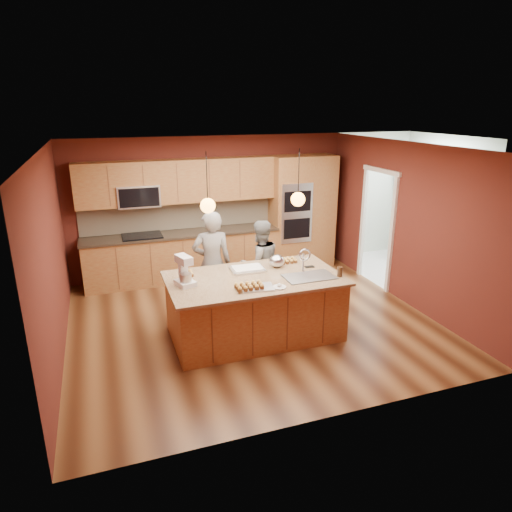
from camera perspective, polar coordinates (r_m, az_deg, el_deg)
name	(u,v)px	position (r m, az deg, el deg)	size (l,w,h in m)	color
floor	(251,321)	(7.30, -0.58, -8.12)	(5.50, 5.50, 0.00)	#442311
ceiling	(251,147)	(6.55, -0.66, 13.51)	(5.50, 5.50, 0.00)	white
wall_back	(211,206)	(9.14, -5.67, 6.26)	(5.50, 5.50, 0.00)	#561F18
wall_front	(331,306)	(4.65, 9.34, -6.14)	(5.50, 5.50, 0.00)	#561F18
wall_left	(51,259)	(6.51, -24.21, -0.32)	(5.00, 5.00, 0.00)	#561F18
wall_right	(406,224)	(8.08, 18.24, 3.81)	(5.00, 5.00, 0.00)	#561F18
cabinet_run	(180,230)	(8.85, -9.48, 3.26)	(3.74, 0.64, 2.30)	#954623
oven_column	(302,212)	(9.49, 5.75, 5.49)	(1.30, 0.62, 2.30)	#954623
doorway_trim	(377,230)	(8.77, 14.83, 3.20)	(0.08, 1.11, 2.20)	white
laundry_room	(439,174)	(9.88, 21.92, 9.50)	(2.60, 2.70, 2.70)	silver
pendant_left	(208,205)	(6.04, -6.05, 6.31)	(0.20, 0.20, 0.80)	black
pendant_right	(298,199)	(6.45, 5.27, 7.11)	(0.20, 0.20, 0.80)	black
island	(256,306)	(6.70, -0.05, -6.22)	(2.49, 1.39, 1.30)	#954623
person_left	(212,263)	(7.30, -5.52, -0.91)	(0.62, 0.41, 1.71)	black
person_right	(260,264)	(7.55, 0.48, -1.04)	(0.72, 0.56, 1.49)	slate
stand_mixer	(185,272)	(6.27, -8.92, -2.05)	(0.29, 0.35, 0.42)	white
sheet_cake	(247,269)	(6.78, -1.08, -1.62)	(0.50, 0.38, 0.05)	silver
cooling_rack	(257,287)	(6.14, 0.18, -3.93)	(0.42, 0.30, 0.02)	silver
mixing_bowl	(277,261)	(6.91, 2.61, -0.62)	(0.23, 0.23, 0.20)	silver
plate	(279,287)	(6.16, 2.94, -3.90)	(0.19, 0.19, 0.01)	silver
tumbler	(340,272)	(6.63, 10.44, -1.94)	(0.07, 0.07, 0.15)	#392212
phone	(310,267)	(6.97, 6.71, -1.33)	(0.14, 0.08, 0.01)	black
cupcakes_left	(189,273)	(6.66, -8.43, -2.13)	(0.14, 0.21, 0.06)	gold
cupcakes_rack	(249,286)	(6.08, -0.84, -3.75)	(0.39, 0.23, 0.07)	gold
cupcakes_right	(288,260)	(7.14, 3.98, -0.55)	(0.29, 0.21, 0.06)	gold
washer	(438,250)	(9.75, 21.82, 0.74)	(0.64, 0.66, 1.04)	white
dryer	(414,240)	(10.32, 19.12, 1.91)	(0.63, 0.65, 1.01)	white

